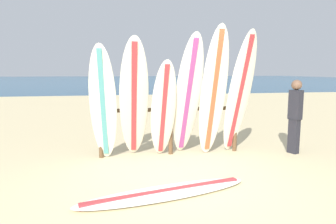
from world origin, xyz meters
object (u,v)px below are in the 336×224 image
surfboard_leaning_center_right (213,93)px  surfboard_leaning_right (239,94)px  surfboard_leaning_center (188,98)px  beachgoer_standing (295,113)px  surfboard_leaning_center_left (163,110)px  surfboard_rack (171,121)px  surfboard_leaning_left (134,101)px  small_boat_offshore (199,82)px  surfboard_lying_on_sand (165,192)px  surfboard_leaning_far_left (103,104)px

surfboard_leaning_center_right → surfboard_leaning_right: size_ratio=1.03×
surfboard_leaning_center → beachgoer_standing: surfboard_leaning_center is taller
surfboard_leaning_center_left → beachgoer_standing: size_ratio=1.26×
surfboard_rack → surfboard_leaning_center_right: size_ratio=1.13×
surfboard_leaning_left → surfboard_leaning_center_left: surfboard_leaning_left is taller
surfboard_leaning_center_left → small_boat_offshore: 33.81m
surfboard_leaning_right → beachgoer_standing: (1.23, -0.09, -0.41)m
surfboard_leaning_center_left → small_boat_offshore: bearing=72.5°
surfboard_leaning_center_left → beachgoer_standing: 2.81m
surfboard_leaning_left → surfboard_leaning_center_left: bearing=1.0°
surfboard_rack → surfboard_lying_on_sand: surfboard_rack is taller
surfboard_lying_on_sand → beachgoer_standing: bearing=28.5°
surfboard_lying_on_sand → beachgoer_standing: beachgoer_standing is taller
surfboard_leaning_right → surfboard_lying_on_sand: (-1.85, -1.77, -1.24)m
surfboard_leaning_left → surfboard_leaning_right: 2.16m
surfboard_rack → surfboard_leaning_left: 0.97m
surfboard_leaning_right → small_boat_offshore: (8.60, 32.22, -1.02)m
surfboard_leaning_center_left → surfboard_leaning_right: surfboard_leaning_right is taller
surfboard_leaning_right → beachgoer_standing: surfboard_leaning_right is taller
surfboard_leaning_far_left → surfboard_leaning_center_left: surfboard_leaning_far_left is taller
surfboard_leaning_center_left → surfboard_leaning_center: (0.48, -0.02, 0.24)m
small_boat_offshore → surfboard_leaning_center: bearing=-106.7°
surfboard_leaning_right → surfboard_lying_on_sand: size_ratio=0.96×
surfboard_lying_on_sand → beachgoer_standing: 3.60m
surfboard_leaning_center_left → beachgoer_standing: surfboard_leaning_center_left is taller
surfboard_lying_on_sand → small_boat_offshore: size_ratio=1.16×
surfboard_leaning_center_right → surfboard_lying_on_sand: size_ratio=0.99×
surfboard_rack → surfboard_leaning_far_left: surfboard_leaning_far_left is taller
surfboard_lying_on_sand → beachgoer_standing: (3.08, 1.67, 0.83)m
surfboard_leaning_center_right → surfboard_leaning_center_left: bearing=177.0°
surfboard_rack → surfboard_leaning_center_right: 1.06m
surfboard_leaning_center → surfboard_rack: bearing=129.4°
surfboard_leaning_center → surfboard_leaning_far_left: bearing=177.3°
surfboard_leaning_far_left → surfboard_leaning_center: surfboard_leaning_center is taller
surfboard_leaning_center → small_boat_offshore: surfboard_leaning_center is taller
surfboard_leaning_far_left → surfboard_leaning_center: bearing=-2.7°
surfboard_leaning_center → small_boat_offshore: size_ratio=1.07×
surfboard_leaning_center_right → small_boat_offshore: surfboard_leaning_center_right is taller
surfboard_leaning_left → small_boat_offshore: (10.76, 32.24, -0.93)m
surfboard_leaning_center_right → surfboard_leaning_left: bearing=178.5°
surfboard_leaning_far_left → beachgoer_standing: 3.98m
surfboard_leaning_center_left → surfboard_leaning_center: bearing=-2.4°
surfboard_rack → beachgoer_standing: 2.64m
surfboard_leaning_left → surfboard_leaning_center_left: 0.61m
surfboard_leaning_far_left → beachgoer_standing: bearing=-2.0°
surfboard_lying_on_sand → surfboard_rack: bearing=77.0°
surfboard_rack → surfboard_leaning_center_left: 0.46m
surfboard_leaning_center_left → surfboard_lying_on_sand: (-0.27, -1.76, -0.95)m
surfboard_leaning_center_left → surfboard_leaning_right: (1.58, 0.01, 0.29)m
beachgoer_standing → small_boat_offshore: bearing=77.1°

